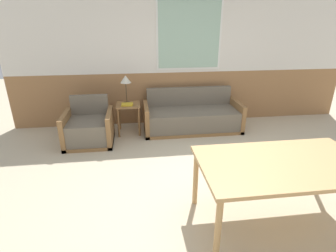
% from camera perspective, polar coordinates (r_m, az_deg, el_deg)
% --- Properties ---
extents(ground_plane, '(16.00, 16.00, 0.00)m').
position_cam_1_polar(ground_plane, '(3.71, 11.12, -13.12)').
color(ground_plane, beige).
extents(wall_back, '(7.20, 0.09, 2.70)m').
position_cam_1_polar(wall_back, '(5.64, 3.75, 14.45)').
color(wall_back, '#996B42').
rests_on(wall_back, ground_plane).
extents(couch, '(1.95, 0.83, 0.81)m').
position_cam_1_polar(couch, '(5.40, 5.22, 1.82)').
color(couch, olive).
rests_on(couch, ground_plane).
extents(armchair, '(0.85, 0.81, 0.81)m').
position_cam_1_polar(armchair, '(5.01, -16.79, -0.64)').
color(armchair, olive).
rests_on(armchair, ground_plane).
extents(side_table, '(0.45, 0.45, 0.60)m').
position_cam_1_polar(side_table, '(5.21, -8.61, 3.42)').
color(side_table, olive).
rests_on(side_table, ground_plane).
extents(table_lamp, '(0.21, 0.21, 0.54)m').
position_cam_1_polar(table_lamp, '(5.14, -9.21, 9.73)').
color(table_lamp, '#4C3823').
rests_on(table_lamp, side_table).
extents(book_stack, '(0.23, 0.16, 0.04)m').
position_cam_1_polar(book_stack, '(5.08, -8.88, 4.66)').
color(book_stack, gold).
rests_on(book_stack, side_table).
extents(dining_table, '(1.75, 0.99, 0.76)m').
position_cam_1_polar(dining_table, '(2.99, 23.84, -8.37)').
color(dining_table, tan).
rests_on(dining_table, ground_plane).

